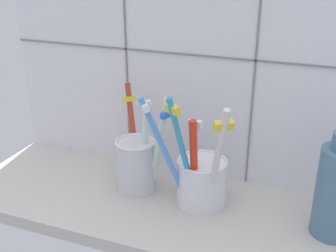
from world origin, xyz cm
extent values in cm
cube|color=#BCB7AD|center=(0.00, 0.00, 1.00)|extent=(64.00, 22.00, 2.00)
cube|color=white|center=(0.00, 12.00, 22.50)|extent=(64.00, 2.00, 45.00)
cube|color=gray|center=(-10.67, 10.90, 22.50)|extent=(0.30, 0.20, 45.00)
cube|color=gray|center=(10.67, 10.90, 22.50)|extent=(0.30, 0.20, 45.00)
cube|color=gray|center=(0.00, 10.90, 22.61)|extent=(64.00, 0.20, 0.30)
cylinder|color=silver|center=(-5.45, 2.50, 6.11)|extent=(6.20, 6.20, 8.23)
torus|color=silver|center=(-5.45, 2.50, 10.23)|extent=(6.39, 6.39, 0.50)
cylinder|color=silver|center=(-4.11, 2.83, 9.82)|extent=(2.55, 1.17, 14.93)
cube|color=white|center=(-3.52, 2.86, 15.98)|extent=(1.03, 2.34, 0.93)
cylinder|color=#B33625|center=(-7.39, 5.84, 10.17)|extent=(4.38, 4.66, 15.81)
cube|color=yellow|center=(-8.42, 6.95, 15.48)|extent=(2.31, 2.24, 1.01)
cylinder|color=silver|center=(-1.50, 2.26, 10.37)|extent=(4.82, 2.48, 16.17)
cube|color=blue|center=(-0.34, 1.87, 15.88)|extent=(1.50, 2.21, 1.14)
cylinder|color=white|center=(5.45, 2.50, 5.45)|extent=(7.51, 7.51, 6.90)
torus|color=silver|center=(5.45, 2.50, 8.90)|extent=(7.64, 7.64, 0.50)
cylinder|color=#3295BF|center=(3.71, -1.05, 11.40)|extent=(3.69, 5.87, 18.24)
cube|color=yellow|center=(2.70, -2.91, 18.75)|extent=(2.52, 2.03, 1.35)
cylinder|color=#5594F3|center=(0.90, -0.70, 10.94)|extent=(7.06, 4.29, 17.39)
cube|color=white|center=(-1.54, -2.00, 18.20)|extent=(2.02, 2.45, 1.23)
cylinder|color=red|center=(4.95, 0.44, 9.55)|extent=(1.22, 3.16, 14.45)
cube|color=white|center=(4.91, -0.40, 15.79)|extent=(1.93, 0.91, 1.24)
cylinder|color=silver|center=(8.39, -0.92, 11.06)|extent=(4.44, 5.77, 17.61)
cube|color=yellow|center=(9.46, -2.45, 17.32)|extent=(2.73, 2.40, 1.34)
camera|label=1|loc=(20.49, -50.65, 38.09)|focal=44.99mm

